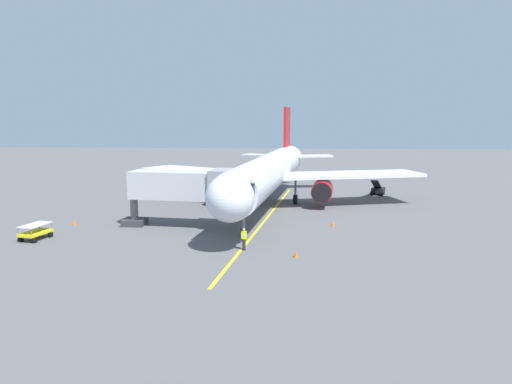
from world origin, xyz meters
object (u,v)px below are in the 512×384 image
object	(u,v)px
belt_loader_near_nose	(378,189)
safety_cone_wing_port	(333,223)
airplane	(270,172)
ground_crew_marshaller	(244,239)
safety_cone_nose_right	(74,222)
safety_cone_nose_left	(296,254)
baggage_cart_starboard_side	(191,186)
jet_bridge	(191,187)
baggage_cart_portside	(36,232)

from	to	relation	value
belt_loader_near_nose	safety_cone_wing_port	world-z (taller)	belt_loader_near_nose
airplane	ground_crew_marshaller	world-z (taller)	airplane
safety_cone_nose_right	safety_cone_nose_left	bearing A→B (deg)	156.89
baggage_cart_starboard_side	safety_cone_nose_right	size ratio (longest dim) A/B	5.32
ground_crew_marshaller	belt_loader_near_nose	world-z (taller)	belt_loader_near_nose
ground_crew_marshaller	safety_cone_wing_port	size ratio (longest dim) A/B	3.11
ground_crew_marshaller	baggage_cart_starboard_side	size ratio (longest dim) A/B	0.58
jet_bridge	safety_cone_wing_port	distance (m)	13.40
safety_cone_nose_right	safety_cone_wing_port	distance (m)	24.13
airplane	ground_crew_marshaller	xyz separation A→B (m)	(1.02, 17.72, -3.12)
ground_crew_marshaller	belt_loader_near_nose	bearing A→B (deg)	-117.94
jet_bridge	safety_cone_nose_left	xyz separation A→B (m)	(-9.42, 8.65, -3.49)
baggage_cart_portside	safety_cone_nose_right	world-z (taller)	baggage_cart_portside
jet_bridge	safety_cone_nose_left	distance (m)	13.26
baggage_cart_starboard_side	safety_cone_nose_right	bearing A→B (deg)	74.56
ground_crew_marshaller	safety_cone_nose_left	world-z (taller)	ground_crew_marshaller
baggage_cart_portside	safety_cone_wing_port	bearing A→B (deg)	-164.54
safety_cone_wing_port	baggage_cart_portside	bearing A→B (deg)	15.46
safety_cone_nose_left	safety_cone_nose_right	distance (m)	22.48
airplane	safety_cone_wing_port	xyz separation A→B (m)	(-6.31, 9.07, -3.73)
safety_cone_nose_left	safety_cone_wing_port	distance (m)	10.79
safety_cone_nose_left	belt_loader_near_nose	bearing A→B (deg)	-110.22
belt_loader_near_nose	safety_cone_nose_left	bearing A→B (deg)	69.78
jet_bridge	ground_crew_marshaller	xyz separation A→B (m)	(-5.52, 7.07, -2.88)
ground_crew_marshaller	baggage_cart_starboard_side	bearing A→B (deg)	-70.42
baggage_cart_starboard_side	ground_crew_marshaller	bearing A→B (deg)	109.58
airplane	baggage_cart_portside	world-z (taller)	airplane
baggage_cart_starboard_side	baggage_cart_portside	bearing A→B (deg)	76.15
airplane	jet_bridge	size ratio (longest dim) A/B	3.51
safety_cone_nose_right	baggage_cart_portside	bearing A→B (deg)	82.93
belt_loader_near_nose	safety_cone_wing_port	distance (m)	20.42
baggage_cart_portside	safety_cone_nose_left	distance (m)	21.62
baggage_cart_portside	ground_crew_marshaller	bearing A→B (deg)	174.10
safety_cone_nose_left	safety_cone_nose_right	size ratio (longest dim) A/B	1.00
safety_cone_nose_right	belt_loader_near_nose	bearing A→B (deg)	-146.97
belt_loader_near_nose	safety_cone_nose_left	distance (m)	31.20
airplane	baggage_cart_portside	size ratio (longest dim) A/B	14.38
airplane	baggage_cart_portside	bearing A→B (deg)	40.78
ground_crew_marshaller	safety_cone_wing_port	world-z (taller)	ground_crew_marshaller
jet_bridge	baggage_cart_portside	size ratio (longest dim) A/B	4.10
baggage_cart_portside	belt_loader_near_nose	bearing A→B (deg)	-141.14
ground_crew_marshaller	baggage_cart_starboard_side	distance (m)	31.52
belt_loader_near_nose	safety_cone_nose_right	world-z (taller)	belt_loader_near_nose
baggage_cart_portside	safety_cone_nose_left	world-z (taller)	baggage_cart_portside
airplane	belt_loader_near_nose	distance (m)	17.24
baggage_cart_portside	safety_cone_wing_port	world-z (taller)	baggage_cart_portside
airplane	safety_cone_nose_right	xyz separation A→B (m)	(17.78, 10.48, -3.73)
ground_crew_marshaller	safety_cone_nose_right	bearing A→B (deg)	-23.36
ground_crew_marshaller	airplane	bearing A→B (deg)	-93.28
safety_cone_nose_right	safety_cone_wing_port	xyz separation A→B (m)	(-24.09, -1.41, 0.00)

